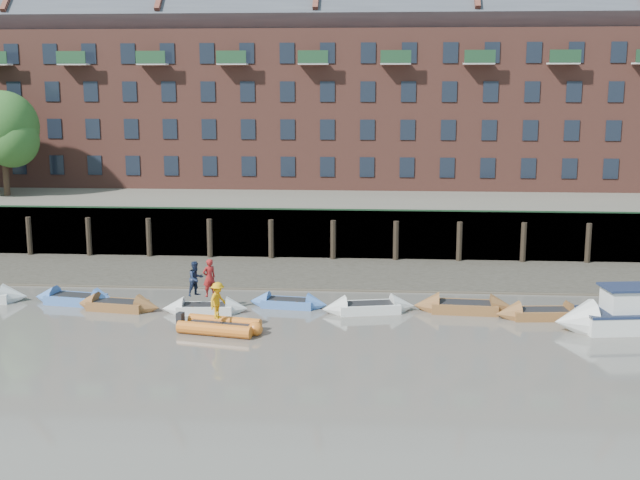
# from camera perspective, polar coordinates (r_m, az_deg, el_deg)

# --- Properties ---
(ground) EXTENTS (220.00, 220.00, 0.00)m
(ground) POSITION_cam_1_polar(r_m,az_deg,el_deg) (30.89, -5.00, -10.04)
(ground) COLOR #645F58
(ground) RESTS_ON ground
(foreshore) EXTENTS (110.00, 8.00, 0.50)m
(foreshore) POSITION_cam_1_polar(r_m,az_deg,el_deg) (47.99, -1.68, -2.37)
(foreshore) COLOR #3D382F
(foreshore) RESTS_ON ground
(mud_band) EXTENTS (110.00, 1.60, 0.10)m
(mud_band) POSITION_cam_1_polar(r_m,az_deg,el_deg) (44.71, -2.11, -3.37)
(mud_band) COLOR #4C4336
(mud_band) RESTS_ON ground
(river_wall) EXTENTS (110.00, 1.23, 3.30)m
(river_wall) POSITION_cam_1_polar(r_m,az_deg,el_deg) (51.93, -1.22, 0.45)
(river_wall) COLOR #2D2A26
(river_wall) RESTS_ON ground
(bank_terrace) EXTENTS (110.00, 28.00, 3.20)m
(bank_terrace) POSITION_cam_1_polar(r_m,az_deg,el_deg) (65.33, -0.15, 2.61)
(bank_terrace) COLOR #5E594D
(bank_terrace) RESTS_ON ground
(apartment_terrace) EXTENTS (80.60, 15.56, 20.98)m
(apartment_terrace) POSITION_cam_1_polar(r_m,az_deg,el_deg) (65.66, -0.09, 12.48)
(apartment_terrace) COLOR brown
(apartment_terrace) RESTS_ON bank_terrace
(rowboat_1) EXTENTS (4.76, 2.06, 1.34)m
(rowboat_1) POSITION_cam_1_polar(r_m,az_deg,el_deg) (43.18, -16.98, -4.04)
(rowboat_1) COLOR #4571BD
(rowboat_1) RESTS_ON ground
(rowboat_2) EXTENTS (4.59, 1.94, 1.29)m
(rowboat_2) POSITION_cam_1_polar(r_m,az_deg,el_deg) (41.46, -14.19, -4.52)
(rowboat_2) COLOR brown
(rowboat_2) RESTS_ON ground
(rowboat_3) EXTENTS (4.30, 1.54, 1.22)m
(rowboat_3) POSITION_cam_1_polar(r_m,az_deg,el_deg) (40.07, -8.17, -4.84)
(rowboat_3) COLOR silver
(rowboat_3) RESTS_ON ground
(rowboat_4) EXTENTS (4.14, 1.67, 1.17)m
(rowboat_4) POSITION_cam_1_polar(r_m,az_deg,el_deg) (40.74, -2.28, -4.49)
(rowboat_4) COLOR #4571BD
(rowboat_4) RESTS_ON ground
(rowboat_5) EXTENTS (4.84, 2.29, 1.35)m
(rowboat_5) POSITION_cam_1_polar(r_m,az_deg,el_deg) (39.83, 3.48, -4.82)
(rowboat_5) COLOR silver
(rowboat_5) RESTS_ON ground
(rowboat_6) EXTENTS (5.10, 1.79, 1.45)m
(rowboat_6) POSITION_cam_1_polar(r_m,az_deg,el_deg) (40.42, 10.24, -4.71)
(rowboat_6) COLOR brown
(rowboat_6) RESTS_ON ground
(rowboat_7) EXTENTS (4.66, 1.72, 1.32)m
(rowboat_7) POSITION_cam_1_polar(r_m,az_deg,el_deg) (40.18, 15.57, -5.07)
(rowboat_7) COLOR brown
(rowboat_7) RESTS_ON ground
(rib_tender) EXTENTS (3.93, 2.47, 0.66)m
(rib_tender) POSITION_cam_1_polar(r_m,az_deg,el_deg) (36.86, -6.93, -6.10)
(rib_tender) COLOR orange
(rib_tender) RESTS_ON ground
(motor_launch) EXTENTS (6.64, 2.99, 2.64)m
(motor_launch) POSITION_cam_1_polar(r_m,az_deg,el_deg) (39.17, 20.22, -5.10)
(motor_launch) COLOR silver
(motor_launch) RESTS_ON ground
(person_rower_a) EXTENTS (0.82, 0.78, 1.88)m
(person_rower_a) POSITION_cam_1_polar(r_m,az_deg,el_deg) (39.73, -7.89, -2.67)
(person_rower_a) COLOR maroon
(person_rower_a) RESTS_ON rowboat_3
(person_rower_b) EXTENTS (1.05, 1.07, 1.73)m
(person_rower_b) POSITION_cam_1_polar(r_m,az_deg,el_deg) (39.93, -8.83, -2.73)
(person_rower_b) COLOR #19233F
(person_rower_b) RESTS_ON rowboat_3
(person_rib_crew) EXTENTS (1.00, 1.25, 1.68)m
(person_rib_crew) POSITION_cam_1_polar(r_m,az_deg,el_deg) (36.70, -7.28, -4.28)
(person_rib_crew) COLOR orange
(person_rib_crew) RESTS_ON rib_tender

